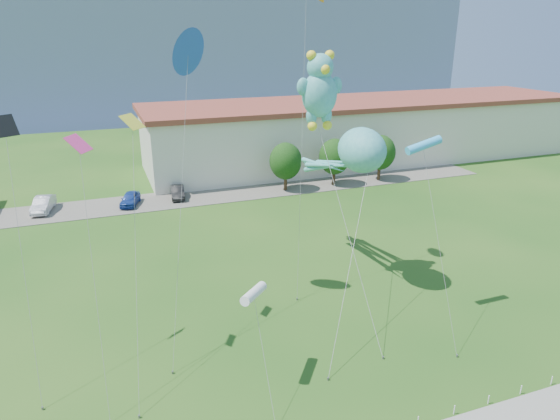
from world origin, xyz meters
The scene contains 17 objects.
parking_strip centered at (0.00, 35.00, 0.03)m, with size 70.00×6.00×0.06m, color #59544C.
hill_ridge centered at (0.00, 120.00, 12.50)m, with size 160.00×50.00×25.00m, color #7585A1.
warehouse centered at (26.00, 44.00, 4.12)m, with size 61.00×15.00×8.20m.
tree_near centered at (10.00, 34.00, 3.39)m, with size 3.60×3.60×5.47m.
tree_mid centered at (16.00, 34.00, 3.39)m, with size 3.60×3.60×5.47m.
tree_far centered at (22.00, 34.00, 3.39)m, with size 3.60×3.60×5.47m.
parked_car_silver centered at (-15.02, 35.78, 0.78)m, with size 1.52×4.37×1.44m, color #B0AFB6.
parked_car_blue centered at (-6.79, 34.77, 0.71)m, with size 1.54×3.83×1.30m, color navy.
parked_car_black centered at (-1.82, 35.44, 0.70)m, with size 1.35×3.86×1.27m, color black.
octopus_kite centered at (6.54, 12.67, 9.03)m, with size 7.53×15.52×11.23m.
teddy_bear_kite centered at (4.61, 13.80, 13.44)m, with size 3.15×11.36×15.81m.
small_kite_pink centered at (-10.06, 8.33, 10.55)m, with size 1.29×5.96×12.37m.
small_kite_blue centered at (-3.89, 13.25, 15.43)m, with size 4.06×7.90×16.48m.
small_kite_white centered at (-2.97, 4.31, 4.97)m, with size 0.50×4.91×5.44m.
small_kite_yellow centered at (-7.55, 10.33, 10.89)m, with size 2.22×8.42×12.87m.
small_kite_black centered at (-13.28, 10.20, 11.15)m, with size 1.29×5.79×13.09m.
small_kite_cyan centered at (8.20, 7.25, 10.72)m, with size 0.50×6.25×11.25m.
Camera 1 is at (-9.15, -16.07, 16.95)m, focal length 32.00 mm.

